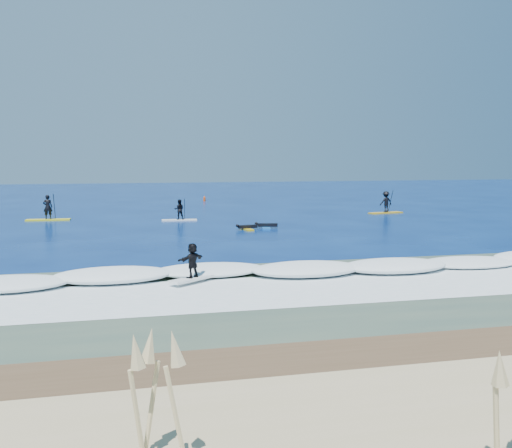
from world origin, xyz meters
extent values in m
plane|color=#04194D|center=(0.00, 0.00, 0.00)|extent=(160.00, 160.00, 0.00)
cube|color=#4C3723|center=(0.00, -21.50, 0.00)|extent=(90.00, 5.00, 0.08)
cube|color=#374C3E|center=(0.00, -14.00, 0.01)|extent=(90.00, 13.00, 0.01)
cube|color=white|center=(0.00, -10.00, 0.00)|extent=(40.00, 6.00, 0.30)
cube|color=silver|center=(0.00, -13.00, 0.00)|extent=(34.00, 5.00, 0.02)
cube|color=yellow|center=(-12.35, 14.31, 0.06)|extent=(3.39, 0.97, 0.11)
imported|color=black|center=(-12.35, 14.31, 1.08)|extent=(0.72, 0.49, 1.93)
cylinder|color=black|center=(-11.85, 14.29, 1.01)|extent=(0.08, 0.78, 2.25)
cube|color=black|center=(-11.85, 14.29, -0.06)|extent=(0.13, 0.03, 0.34)
cube|color=white|center=(-2.25, 11.70, 0.05)|extent=(2.79, 0.89, 0.09)
imported|color=black|center=(-2.25, 11.70, 0.88)|extent=(0.81, 0.65, 1.58)
cylinder|color=black|center=(-1.84, 11.67, 0.82)|extent=(0.09, 0.63, 1.84)
cube|color=black|center=(-1.84, 11.67, -0.05)|extent=(0.11, 0.03, 0.27)
cube|color=gold|center=(16.27, 13.52, 0.05)|extent=(3.34, 1.43, 0.11)
imported|color=black|center=(16.27, 13.52, 1.04)|extent=(1.32, 0.91, 1.87)
cylinder|color=black|center=(16.75, 13.62, 0.97)|extent=(0.19, 0.74, 2.18)
cube|color=black|center=(16.75, 13.62, -0.05)|extent=(0.13, 0.03, 0.32)
cube|color=gold|center=(1.72, 5.01, 0.05)|extent=(0.73, 1.96, 0.09)
cube|color=black|center=(1.81, 5.02, 0.20)|extent=(1.35, 0.49, 0.22)
sphere|color=black|center=(1.06, 4.94, 0.29)|extent=(0.22, 0.22, 0.22)
cube|color=blue|center=(3.27, 5.57, 0.05)|extent=(0.98, 2.11, 0.10)
cube|color=black|center=(3.36, 5.55, 0.21)|extent=(1.46, 0.67, 0.23)
sphere|color=black|center=(2.58, 5.73, 0.31)|extent=(0.23, 0.23, 0.23)
cube|color=white|center=(-3.92, -11.04, 0.20)|extent=(1.97, 1.67, 0.11)
imported|color=black|center=(-3.92, -11.04, 0.94)|extent=(1.26, 1.08, 1.37)
cylinder|color=#D54513|center=(2.44, 30.96, 0.22)|extent=(0.28, 0.28, 0.45)
cone|color=#D54513|center=(2.44, 30.96, 0.56)|extent=(0.20, 0.20, 0.22)
camera|label=1|loc=(-6.50, -33.12, 4.97)|focal=40.00mm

